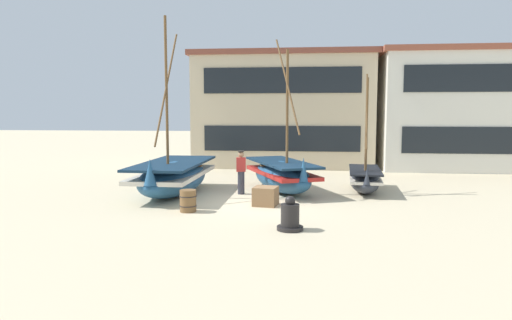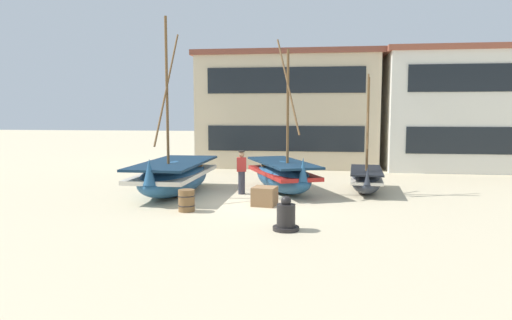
{
  "view_description": "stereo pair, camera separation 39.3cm",
  "coord_description": "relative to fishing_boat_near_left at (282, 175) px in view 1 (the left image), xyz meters",
  "views": [
    {
      "loc": [
        1.8,
        -15.67,
        3.15
      ],
      "look_at": [
        0.0,
        1.0,
        1.4
      ],
      "focal_mm": 32.22,
      "sensor_mm": 36.0,
      "label": 1
    },
    {
      "loc": [
        2.2,
        -15.63,
        3.15
      ],
      "look_at": [
        0.0,
        1.0,
        1.4
      ],
      "focal_mm": 32.22,
      "sensor_mm": 36.0,
      "label": 2
    }
  ],
  "objects": [
    {
      "name": "fishing_boat_near_left",
      "position": [
        0.0,
        0.0,
        0.0
      ],
      "size": [
        3.32,
        4.89,
        6.05
      ],
      "color": "#23517A",
      "rests_on": "ground"
    },
    {
      "name": "fisherman_by_hull",
      "position": [
        -1.53,
        -0.75,
        0.16
      ],
      "size": [
        0.39,
        0.26,
        1.68
      ],
      "color": "#33333D",
      "rests_on": "ground"
    },
    {
      "name": "wooden_barrel",
      "position": [
        -2.76,
        -4.06,
        -0.32
      ],
      "size": [
        0.56,
        0.56,
        0.7
      ],
      "color": "brown",
      "rests_on": "ground"
    },
    {
      "name": "harbor_building_main",
      "position": [
        -0.4,
        9.62,
        2.62
      ],
      "size": [
        10.51,
        5.74,
        6.57
      ],
      "color": "beige",
      "rests_on": "ground"
    },
    {
      "name": "capstan_winch",
      "position": [
        0.54,
        -5.99,
        -0.32
      ],
      "size": [
        0.71,
        0.71,
        0.93
      ],
      "color": "black",
      "rests_on": "ground"
    },
    {
      "name": "fishing_boat_far_right",
      "position": [
        3.28,
        0.34,
        -0.16
      ],
      "size": [
        1.48,
        3.64,
        4.64
      ],
      "color": "#2D333D",
      "rests_on": "ground"
    },
    {
      "name": "harbor_building_annex",
      "position": [
        10.06,
        9.06,
        2.62
      ],
      "size": [
        10.35,
        5.72,
        6.56
      ],
      "color": "silver",
      "rests_on": "ground"
    },
    {
      "name": "ground_plane",
      "position": [
        -0.88,
        -2.41,
        -0.67
      ],
      "size": [
        120.0,
        120.0,
        0.0
      ],
      "primitive_type": "plane",
      "color": "beige"
    },
    {
      "name": "fishing_boat_centre_large",
      "position": [
        -4.1,
        -1.09,
        0.02
      ],
      "size": [
        2.24,
        5.51,
        6.58
      ],
      "color": "#23517A",
      "rests_on": "ground"
    },
    {
      "name": "cargo_crate",
      "position": [
        -0.4,
        -2.8,
        -0.36
      ],
      "size": [
        0.88,
        0.88,
        0.64
      ],
      "primitive_type": "cube",
      "rotation": [
        0.0,
        0.0,
        1.4
      ],
      "color": "olive",
      "rests_on": "ground"
    }
  ]
}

